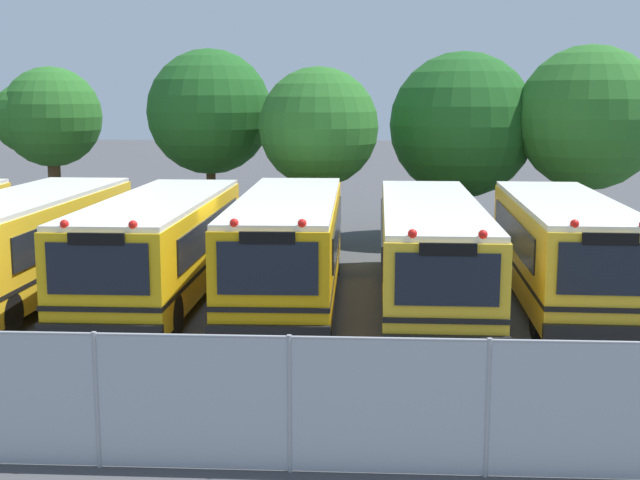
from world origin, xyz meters
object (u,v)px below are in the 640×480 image
Objects in this scene: school_bus_1 at (25,243)px; school_bus_5 at (563,247)px; school_bus_2 at (160,245)px; tree_2 at (212,110)px; tree_5 at (588,116)px; school_bus_4 at (430,248)px; tree_3 at (320,128)px; school_bus_3 at (288,244)px; tree_4 at (467,126)px; tree_1 at (45,118)px.

school_bus_1 is 13.56m from school_bus_5.
school_bus_5 is (10.06, 0.15, 0.01)m from school_bus_2.
tree_5 is at bearing -5.20° from tree_2.
tree_2 is 13.11m from tree_5.
school_bus_5 is 14.73m from tree_2.
tree_3 reaches higher than school_bus_4.
school_bus_3 reaches higher than school_bus_4.
school_bus_3 is 6.83m from school_bus_5.
school_bus_3 is 3.56m from school_bus_4.
tree_2 reaches higher than tree_4.
school_bus_3 is at bearing 1.27° from school_bus_5.
tree_5 is at bearing -144.93° from school_bus_2.
tree_2 is 9.17m from tree_4.
school_bus_2 reaches higher than school_bus_4.
tree_4 reaches higher than tree_3.
school_bus_4 is at bearing 2.97° from school_bus_5.
school_bus_4 is at bearing -179.12° from school_bus_2.
tree_1 is at bearing 171.22° from tree_3.
school_bus_1 is 6.73m from school_bus_3.
school_bus_5 is 19.24m from tree_1.
school_bus_3 is at bearing -69.38° from tree_2.
tree_2 reaches higher than school_bus_2.
school_bus_4 is at bearing 177.12° from school_bus_3.
tree_3 is 0.89× the size of tree_5.
school_bus_2 is 1.07× the size of school_bus_5.
school_bus_5 is 1.38× the size of tree_2.
school_bus_1 is at bearing -131.27° from tree_3.
tree_1 reaches higher than school_bus_1.
tree_1 is at bearing 177.51° from tree_5.
tree_5 is (19.05, -0.83, 0.12)m from tree_1.
school_bus_3 reaches higher than school_bus_1.
tree_4 is at bearing 0.78° from tree_2.
school_bus_4 is at bearing -100.84° from tree_4.
school_bus_1 is 0.94× the size of school_bus_4.
tree_1 is at bearing -28.12° from school_bus_5.
tree_4 reaches higher than school_bus_4.
tree_1 is 1.01× the size of tree_3.
school_bus_1 is 3.49m from school_bus_2.
school_bus_4 is 1.65× the size of tree_4.
tree_5 is at bearing -18.57° from tree_4.
tree_3 is 9.07m from tree_5.
school_bus_5 is 10.57m from tree_3.
school_bus_4 is (10.28, 0.07, -0.04)m from school_bus_1.
school_bus_1 is at bearing -107.02° from tree_2.
school_bus_5 is (13.56, 0.14, -0.01)m from school_bus_1.
school_bus_5 is at bearing -43.07° from tree_2.
tree_1 is at bearing -45.09° from school_bus_3.
tree_5 reaches higher than tree_1.
school_bus_4 is at bearing -123.80° from tree_5.
school_bus_5 is 1.52× the size of tree_1.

